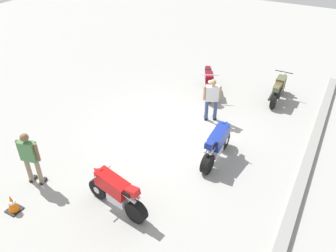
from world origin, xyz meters
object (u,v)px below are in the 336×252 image
Objects in this scene: motorcycle_red_sportbike at (116,191)px; person_in_green_shirt at (30,156)px; person_in_white_shirt at (212,98)px; motorcycle_maroon_cruiser at (208,82)px; motorcycle_olive_vintage at (279,90)px; motorcycle_blue_sportbike at (217,144)px; traffic_cone at (12,203)px.

person_in_green_shirt is (0.33, -2.59, 0.38)m from motorcycle_red_sportbike.
motorcycle_maroon_cruiser is at bearing -3.98° from person_in_white_shirt.
motorcycle_olive_vintage is 9.48m from person_in_green_shirt.
person_in_green_shirt reaches higher than motorcycle_olive_vintage.
motorcycle_blue_sportbike is 1.15× the size of person_in_green_shirt.
motorcycle_red_sportbike is 3.48m from motorcycle_blue_sportbike.
motorcycle_blue_sportbike is 5.93m from traffic_cone.
traffic_cone is (6.54, -2.79, -0.66)m from person_in_white_shirt.
traffic_cone is (1.38, -2.31, -0.33)m from motorcycle_red_sportbike.
motorcycle_olive_vintage is at bearing -98.14° from motorcycle_red_sportbike.
motorcycle_olive_vintage is 3.22m from person_in_white_shirt.
traffic_cone is (9.17, -4.59, -0.23)m from motorcycle_olive_vintage.
motorcycle_maroon_cruiser is 0.99× the size of motorcycle_blue_sportbike.
motorcycle_olive_vintage is (-7.79, 2.28, -0.11)m from motorcycle_red_sportbike.
person_in_white_shirt is 7.14m from traffic_cone.
motorcycle_olive_vintage is 1.20× the size of person_in_white_shirt.
motorcycle_blue_sportbike is at bearing 139.69° from traffic_cone.
motorcycle_olive_vintage is at bearing 153.43° from traffic_cone.
motorcycle_maroon_cruiser is at bearing -28.85° from person_in_green_shirt.
traffic_cone is at bearing 127.19° from person_in_white_shirt.
motorcycle_olive_vintage is 10.26m from traffic_cone.
person_in_white_shirt reaches higher than motorcycle_maroon_cruiser.
traffic_cone is at bearing 38.95° from motorcycle_red_sportbike.
person_in_white_shirt is (-2.03, -1.04, 0.33)m from motorcycle_blue_sportbike.
motorcycle_maroon_cruiser is 4.32m from motorcycle_blue_sportbike.
motorcycle_red_sportbike is at bearing -23.09° from motorcycle_maroon_cruiser.
person_in_white_shirt reaches higher than traffic_cone.
motorcycle_maroon_cruiser is at bearing 106.32° from motorcycle_olive_vintage.
motorcycle_olive_vintage is (-0.79, 2.69, -0.03)m from motorcycle_maroon_cruiser.
person_in_green_shirt is (5.49, -3.07, 0.05)m from person_in_white_shirt.
person_in_green_shirt reaches higher than motorcycle_blue_sportbike.
person_in_green_shirt is (7.33, -2.18, 0.46)m from motorcycle_maroon_cruiser.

